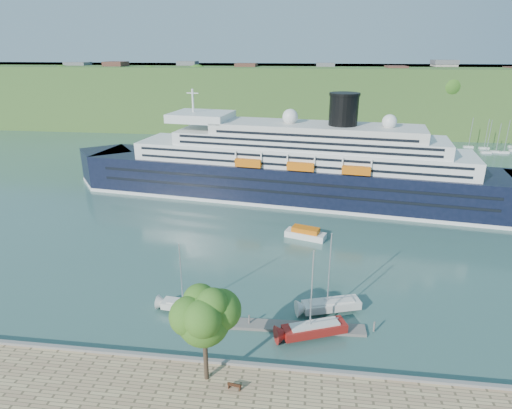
{
  "coord_description": "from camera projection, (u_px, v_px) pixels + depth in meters",
  "views": [
    {
      "loc": [
        5.55,
        -34.45,
        31.06
      ],
      "look_at": [
        -2.74,
        30.0,
        7.04
      ],
      "focal_mm": 30.0,
      "sensor_mm": 36.0,
      "label": 1
    }
  ],
  "objects": [
    {
      "name": "sailboat_white_near",
      "position": [
        185.0,
        281.0,
        51.7
      ],
      "size": [
        7.09,
        2.6,
        8.96
      ],
      "primitive_type": null,
      "rotation": [
        0.0,
        0.0,
        -0.1
      ],
      "color": "silver",
      "rests_on": "ground"
    },
    {
      "name": "ground",
      "position": [
        245.0,
        372.0,
        43.49
      ],
      "size": [
        400.0,
        400.0,
        0.0
      ],
      "primitive_type": "plane",
      "color": "#315850",
      "rests_on": "ground"
    },
    {
      "name": "sailboat_white_far",
      "position": [
        333.0,
        276.0,
        51.49
      ],
      "size": [
        8.25,
        4.59,
        10.28
      ],
      "primitive_type": null,
      "rotation": [
        0.0,
        0.0,
        0.32
      ],
      "color": "silver",
      "rests_on": "ground"
    },
    {
      "name": "far_hillside",
      "position": [
        299.0,
        97.0,
        174.21
      ],
      "size": [
        400.0,
        50.0,
        24.0
      ],
      "primitive_type": "cube",
      "color": "#3A6026",
      "rests_on": "ground"
    },
    {
      "name": "quay_coping",
      "position": [
        245.0,
        364.0,
        42.9
      ],
      "size": [
        220.0,
        0.5,
        0.3
      ],
      "primitive_type": "cube",
      "color": "slate",
      "rests_on": "promenade"
    },
    {
      "name": "floating_pontoon",
      "position": [
        295.0,
        327.0,
        50.16
      ],
      "size": [
        16.34,
        2.57,
        0.36
      ],
      "primitive_type": null,
      "rotation": [
        0.0,
        0.0,
        0.04
      ],
      "color": "slate",
      "rests_on": "ground"
    },
    {
      "name": "sailboat_red",
      "position": [
        316.0,
        297.0,
        46.92
      ],
      "size": [
        8.36,
        5.11,
        10.47
      ],
      "primitive_type": null,
      "rotation": [
        0.0,
        0.0,
        0.38
      ],
      "color": "maroon",
      "rests_on": "ground"
    },
    {
      "name": "cruise_ship",
      "position": [
        289.0,
        147.0,
        89.64
      ],
      "size": [
        102.36,
        28.17,
        22.75
      ],
      "primitive_type": null,
      "rotation": [
        0.0,
        0.0,
        -0.13
      ],
      "color": "black",
      "rests_on": "ground"
    },
    {
      "name": "promenade_tree",
      "position": [
        204.0,
        331.0,
        39.41
      ],
      "size": [
        6.53,
        6.53,
        10.81
      ],
      "primitive_type": null,
      "color": "#2C6119",
      "rests_on": "promenade"
    },
    {
      "name": "tender_launch",
      "position": [
        306.0,
        233.0,
        73.64
      ],
      "size": [
        7.38,
        4.38,
        1.93
      ],
      "primitive_type": null,
      "rotation": [
        0.0,
        0.0,
        -0.3
      ],
      "color": "orange",
      "rests_on": "ground"
    },
    {
      "name": "park_bench",
      "position": [
        235.0,
        385.0,
        39.87
      ],
      "size": [
        1.4,
        0.74,
        0.85
      ],
      "primitive_type": null,
      "rotation": [
        0.0,
        0.0,
        -0.16
      ],
      "color": "#3F2212",
      "rests_on": "promenade"
    }
  ]
}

